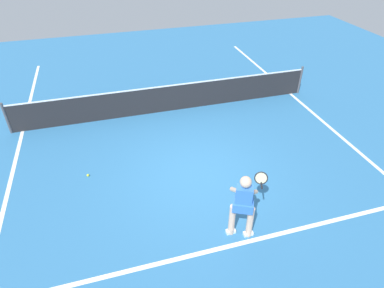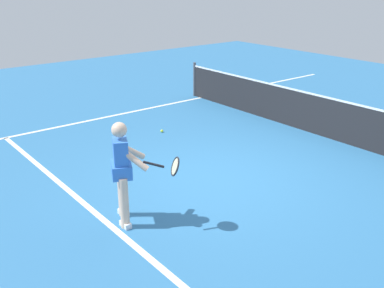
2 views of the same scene
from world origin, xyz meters
TOP-DOWN VIEW (x-y plane):
  - ground_plane at (0.00, 0.00)m, footprint 25.60×25.60m
  - service_line_marking at (0.00, -2.27)m, footprint 9.17×0.10m
  - sideline_left_marking at (-4.59, 0.00)m, footprint 0.10×17.69m
  - sideline_right_marking at (4.59, 0.00)m, footprint 0.10×17.69m
  - court_net at (0.00, 3.43)m, footprint 9.85×0.08m
  - tennis_player at (0.28, -2.01)m, footprint 1.03×0.83m
  - tennis_ball_near at (-2.72, 0.72)m, footprint 0.07×0.07m

SIDE VIEW (x-z plane):
  - ground_plane at x=0.00m, z-range 0.00..0.00m
  - service_line_marking at x=0.00m, z-range 0.00..0.01m
  - sideline_left_marking at x=-4.59m, z-range 0.00..0.01m
  - sideline_right_marking at x=4.59m, z-range 0.00..0.01m
  - tennis_ball_near at x=-2.72m, z-range 0.00..0.07m
  - court_net at x=0.00m, z-range -0.03..0.98m
  - tennis_player at x=0.28m, z-range 0.07..1.62m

